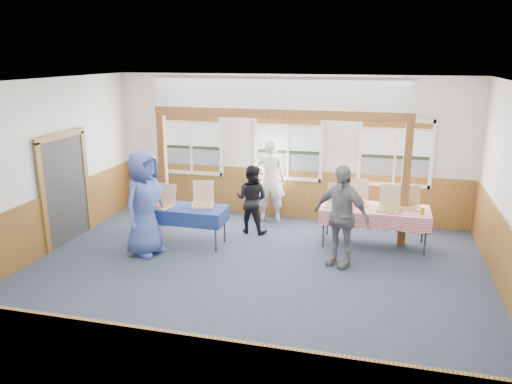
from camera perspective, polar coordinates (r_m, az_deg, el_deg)
floor at (r=8.40m, az=-0.97°, el=-10.01°), size 8.00×8.00×0.00m
ceiling at (r=7.60m, az=-1.08°, el=12.34°), size 8.00×8.00×0.00m
wall_back at (r=11.18m, az=3.74°, el=5.07°), size 8.00×0.00×8.00m
wall_front at (r=4.76m, az=-12.40°, el=-9.97°), size 8.00×0.00×8.00m
wall_left at (r=9.68m, az=-24.52°, el=2.05°), size 0.00×8.00×8.00m
wainscot_back at (r=11.39m, az=3.63°, el=-0.15°), size 7.98×0.05×1.10m
wainscot_front at (r=5.31m, az=-11.58°, el=-20.16°), size 7.98×0.05×1.10m
wainscot_left at (r=9.94m, az=-23.74°, el=-3.85°), size 0.05×6.98×1.10m
cased_opening at (r=10.47m, az=-21.00°, el=0.26°), size 0.06×1.30×2.10m
window_left at (r=11.76m, az=-7.42°, el=5.88°), size 1.56×0.10×1.46m
window_mid at (r=11.13m, az=3.71°, el=5.43°), size 1.56×0.10×1.46m
window_right at (r=10.95m, az=15.66°, el=4.72°), size 1.56×0.10×1.46m
post_left at (r=10.89m, az=-10.55°, el=2.40°), size 0.15×0.15×2.40m
post_right at (r=9.92m, az=16.70°, el=0.73°), size 0.15×0.15×2.40m
cross_beam at (r=9.89m, az=2.52°, el=8.93°), size 5.15×0.18×0.18m
table_left at (r=9.80m, az=-8.27°, el=-2.03°), size 1.80×1.26×0.76m
table_right at (r=9.90m, az=13.43°, el=-2.04°), size 2.20×1.33×0.76m
pizza_box_a at (r=9.82m, az=-10.65°, el=-1.32°), size 0.46×0.53×0.42m
pizza_box_b at (r=9.78m, az=-6.10°, el=-1.18°), size 0.53×0.59×0.45m
pizza_box_c at (r=9.81m, az=9.08°, el=-1.26°), size 0.38×0.47×0.42m
pizza_box_d at (r=10.06m, az=11.50°, el=-0.93°), size 0.44×0.53×0.46m
pizza_box_e at (r=9.80m, az=14.94°, el=-1.61°), size 0.44×0.52×0.44m
pizza_box_f at (r=10.03m, az=17.19°, el=-1.41°), size 0.38×0.46×0.41m
veggie_tray at (r=10.07m, az=-12.24°, el=-1.17°), size 0.42×0.42×0.09m
drink_glass at (r=9.66m, az=18.48°, el=-2.08°), size 0.07×0.07×0.15m
woman_white at (r=11.00m, az=1.62°, el=1.38°), size 0.73×0.53×1.87m
woman_black at (r=10.33m, az=-0.51°, el=-0.81°), size 0.77×0.63×1.44m
man_blue at (r=9.35m, az=-12.61°, el=-1.27°), size 0.85×1.09×1.96m
person_grey at (r=8.78m, az=9.65°, el=-2.72°), size 1.15×0.84×1.81m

